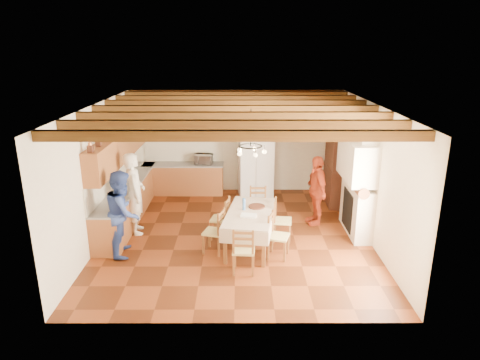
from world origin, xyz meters
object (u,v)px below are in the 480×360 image
Objects in this scene: chair_end_far at (258,207)px; person_woman_blue at (123,213)px; chair_right_near at (278,236)px; microwave at (204,159)px; hutch at (338,162)px; dining_table at (250,216)px; refrigerator at (256,165)px; chair_right_far at (282,220)px; person_woman_red at (316,190)px; chair_end_near at (244,249)px; chair_left_far at (220,218)px; person_man at (135,194)px; chair_left_near at (214,231)px.

chair_end_far is 0.53× the size of person_woman_blue.
microwave reaches higher than chair_right_near.
dining_table is at bearing -130.40° from hutch.
person_woman_blue is at bearing -134.86° from refrigerator.
chair_right_near is (-1.87, -3.19, -0.69)m from hutch.
chair_right_far is 0.56× the size of person_woman_red.
hutch is 5.88m from person_woman_blue.
chair_end_near is 4.76m from microwave.
chair_left_far and chair_end_far have the same top height.
person_woman_blue reaches higher than chair_end_far.
chair_left_far is 2.13m from person_woman_blue.
chair_end_near is at bearing -97.84° from dining_table.
person_woman_blue reaches higher than chair_right_near.
chair_right_near is at bearing -125.55° from person_man.
refrigerator reaches higher than person_woman_red.
person_woman_red is (1.39, -1.94, -0.08)m from refrigerator.
chair_left_far is 2.04m from person_man.
chair_right_near is 1.91× the size of microwave.
chair_end_far is at bearing -51.26° from microwave.
chair_left_far is at bearing -171.92° from chair_left_near.
microwave is at bearing -138.26° from person_woman_red.
person_woman_blue is at bearing -14.17° from chair_end_near.
chair_end_near is 1.91× the size of microwave.
chair_right_near is 1.00× the size of chair_end_far.
chair_left_far is 1.54m from chair_right_near.
chair_right_far and chair_end_near have the same top height.
hutch reaches higher than person_woman_blue.
chair_left_far and chair_right_far have the same top height.
chair_end_near is at bearing -69.49° from microwave.
chair_right_near is at bearing -99.56° from person_woman_blue.
person_man is 4.28m from person_woman_red.
person_woman_blue is (-5.06, -2.98, -0.27)m from hutch.
refrigerator is 0.98× the size of person_man.
person_woman_blue is (-2.86, -3.50, -0.03)m from refrigerator.
dining_table is 3.75m from microwave.
chair_end_near is 2.64m from person_woman_blue.
chair_right_near is 3.23m from person_woman_blue.
chair_end_far is 2.86m from microwave.
person_man is (-1.96, 0.33, 0.47)m from chair_left_far.
chair_right_far is (1.50, 0.59, 0.00)m from chair_left_near.
refrigerator is 1.95× the size of chair_right_far.
chair_left_far is (0.11, 0.69, 0.00)m from chair_left_near.
person_woman_red is at bearing -122.66° from chair_end_near.
chair_right_near and chair_end_near have the same top height.
hutch is 2.45× the size of chair_right_far.
chair_left_near is 0.70m from chair_left_far.
dining_table is 2.64m from person_woman_blue.
chair_right_far is at bearing 128.26° from chair_left_near.
chair_end_near is 0.56× the size of person_woman_red.
chair_left_near is at bearing -49.51° from chair_end_near.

